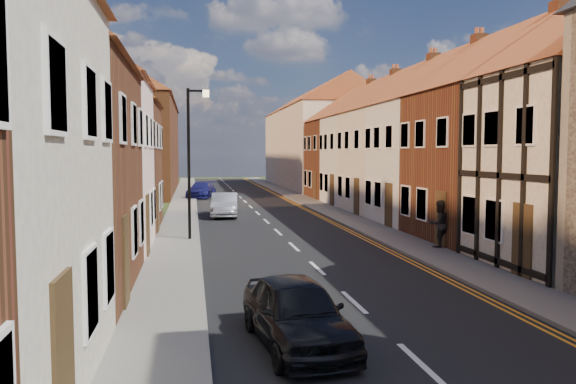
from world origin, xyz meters
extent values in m
cube|color=black|center=(0.00, 30.00, 0.01)|extent=(7.00, 90.00, 0.02)
cube|color=slate|center=(-4.40, 30.00, 0.06)|extent=(1.80, 90.00, 0.12)
cube|color=slate|center=(4.40, 30.00, 0.06)|extent=(1.80, 90.00, 0.12)
cube|color=brown|center=(9.30, 18.10, 3.00)|extent=(8.00, 5.80, 6.00)
cube|color=brown|center=(9.30, 15.80, 8.20)|extent=(0.60, 0.60, 1.60)
cube|color=silver|center=(9.30, 23.50, 3.00)|extent=(8.00, 5.00, 6.00)
cube|color=brown|center=(9.30, 21.60, 8.20)|extent=(0.60, 0.60, 1.60)
cube|color=beige|center=(9.30, 28.90, 3.00)|extent=(8.00, 5.80, 6.00)
cube|color=brown|center=(9.30, 26.60, 8.20)|extent=(0.60, 0.60, 1.60)
cube|color=silver|center=(9.30, 34.30, 3.00)|extent=(8.00, 5.00, 6.00)
cube|color=brown|center=(9.30, 32.40, 8.20)|extent=(0.60, 0.60, 1.60)
cube|color=brown|center=(9.30, 39.70, 3.00)|extent=(8.00, 5.80, 6.00)
cube|color=brown|center=(9.30, 37.40, 8.20)|extent=(0.60, 0.60, 1.60)
cube|color=#FFD4C9|center=(-9.30, 18.05, 3.05)|extent=(8.00, 5.50, 6.10)
cube|color=brown|center=(-9.30, 23.85, 2.90)|extent=(8.00, 6.10, 5.80)
cube|color=brown|center=(-9.30, 21.40, 8.00)|extent=(0.60, 0.60, 1.60)
cube|color=beige|center=(9.30, 55.00, 4.00)|extent=(8.00, 24.00, 8.00)
cube|color=brown|center=(-9.30, 50.00, 4.00)|extent=(8.00, 24.00, 8.00)
cylinder|color=black|center=(-3.90, 20.00, 3.12)|extent=(0.12, 0.12, 6.00)
cube|color=black|center=(-3.55, 20.00, 6.02)|extent=(0.70, 0.08, 0.08)
cube|color=#FFD899|center=(-3.20, 20.00, 5.92)|extent=(0.25, 0.15, 0.28)
imported|color=black|center=(-1.90, 7.27, 0.64)|extent=(1.90, 3.88, 1.27)
imported|color=#A3A4AB|center=(-2.01, 28.64, 0.66)|extent=(1.71, 4.13, 1.33)
imported|color=navy|center=(-3.09, 42.12, 0.63)|extent=(2.67, 4.60, 1.25)
imported|color=black|center=(5.10, 16.40, 0.98)|extent=(0.96, 0.82, 1.73)
camera|label=1|loc=(-3.76, -2.71, 3.57)|focal=35.00mm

